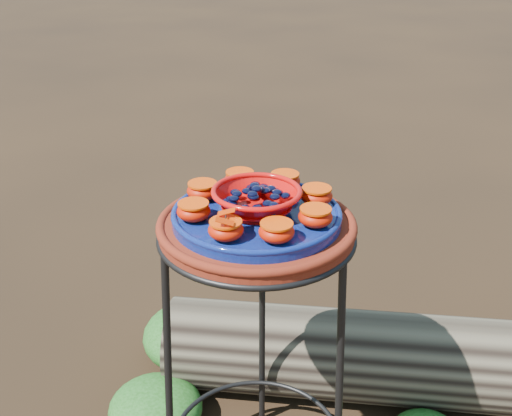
# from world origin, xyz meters

# --- Properties ---
(plant_stand) EXTENTS (0.44, 0.44, 0.70)m
(plant_stand) POSITION_xyz_m (0.00, 0.00, 0.35)
(plant_stand) COLOR black
(plant_stand) RESTS_ON ground
(terracotta_saucer) EXTENTS (0.39, 0.39, 0.03)m
(terracotta_saucer) POSITION_xyz_m (0.00, 0.00, 0.72)
(terracotta_saucer) COLOR maroon
(terracotta_saucer) RESTS_ON plant_stand
(cobalt_plate) EXTENTS (0.34, 0.34, 0.02)m
(cobalt_plate) POSITION_xyz_m (0.00, 0.00, 0.74)
(cobalt_plate) COLOR #09063A
(cobalt_plate) RESTS_ON terracotta_saucer
(red_bowl) EXTENTS (0.17, 0.17, 0.05)m
(red_bowl) POSITION_xyz_m (0.00, 0.00, 0.78)
(red_bowl) COLOR red
(red_bowl) RESTS_ON cobalt_plate
(glass_gems) EXTENTS (0.13, 0.13, 0.02)m
(glass_gems) POSITION_xyz_m (0.00, 0.00, 0.81)
(glass_gems) COLOR black
(glass_gems) RESTS_ON red_bowl
(orange_half_0) EXTENTS (0.07, 0.07, 0.04)m
(orange_half_0) POSITION_xyz_m (-0.05, -0.12, 0.77)
(orange_half_0) COLOR #B90C03
(orange_half_0) RESTS_ON cobalt_plate
(orange_half_1) EXTENTS (0.07, 0.07, 0.04)m
(orange_half_1) POSITION_xyz_m (0.04, -0.12, 0.77)
(orange_half_1) COLOR #B90C03
(orange_half_1) RESTS_ON cobalt_plate
(orange_half_2) EXTENTS (0.07, 0.07, 0.04)m
(orange_half_2) POSITION_xyz_m (0.12, -0.05, 0.77)
(orange_half_2) COLOR #B90C03
(orange_half_2) RESTS_ON cobalt_plate
(orange_half_3) EXTENTS (0.07, 0.07, 0.04)m
(orange_half_3) POSITION_xyz_m (0.12, 0.04, 0.77)
(orange_half_3) COLOR #B90C03
(orange_half_3) RESTS_ON cobalt_plate
(orange_half_4) EXTENTS (0.07, 0.07, 0.04)m
(orange_half_4) POSITION_xyz_m (0.05, 0.12, 0.77)
(orange_half_4) COLOR #B90C03
(orange_half_4) RESTS_ON cobalt_plate
(orange_half_5) EXTENTS (0.07, 0.07, 0.04)m
(orange_half_5) POSITION_xyz_m (-0.04, 0.12, 0.77)
(orange_half_5) COLOR #B90C03
(orange_half_5) RESTS_ON cobalt_plate
(orange_half_6) EXTENTS (0.07, 0.07, 0.04)m
(orange_half_6) POSITION_xyz_m (-0.12, 0.05, 0.77)
(orange_half_6) COLOR #B90C03
(orange_half_6) RESTS_ON cobalt_plate
(orange_half_7) EXTENTS (0.07, 0.07, 0.04)m
(orange_half_7) POSITION_xyz_m (-0.12, -0.04, 0.77)
(orange_half_7) COLOR #B90C03
(orange_half_7) RESTS_ON cobalt_plate
(butterfly) EXTENTS (0.07, 0.05, 0.01)m
(butterfly) POSITION_xyz_m (-0.05, -0.12, 0.80)
(butterfly) COLOR red
(butterfly) RESTS_ON orange_half_0
(driftwood_log) EXTENTS (1.43, 0.45, 0.26)m
(driftwood_log) POSITION_xyz_m (0.42, 0.34, 0.13)
(driftwood_log) COLOR black
(driftwood_log) RESTS_ON ground
(foliage_left) EXTENTS (0.26, 0.26, 0.13)m
(foliage_left) POSITION_xyz_m (-0.29, 0.18, 0.06)
(foliage_left) COLOR #14420E
(foliage_left) RESTS_ON ground
(foliage_back) EXTENTS (0.33, 0.33, 0.17)m
(foliage_back) POSITION_xyz_m (-0.22, 0.49, 0.08)
(foliage_back) COLOR #14420E
(foliage_back) RESTS_ON ground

